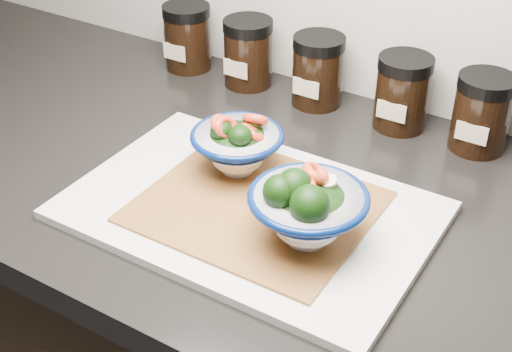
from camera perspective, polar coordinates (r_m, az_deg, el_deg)
The scene contains 10 objects.
countertop at distance 1.02m, azimuth -4.04°, elevation 0.17°, with size 3.50×0.60×0.04m, color black.
cutting_board at distance 0.90m, azimuth -0.52°, elevation -2.76°, with size 0.45×0.30×0.01m, color silver.
bamboo_mat at distance 0.89m, azimuth 0.00°, elevation -2.44°, with size 0.28×0.24×0.00m, color #A86E32.
bowl_left at distance 0.94m, azimuth -1.55°, elevation 2.50°, with size 0.12×0.12×0.09m.
bowl_right at distance 0.81m, azimuth 4.09°, elevation -2.63°, with size 0.14×0.14×0.10m.
spice_jar_a at distance 1.26m, azimuth -5.51°, elevation 11.02°, with size 0.08×0.08×0.11m.
spice_jar_b at distance 1.19m, azimuth -0.64°, elevation 9.84°, with size 0.08×0.08×0.11m.
spice_jar_c at distance 1.14m, azimuth 4.96°, elevation 8.40°, with size 0.08×0.08×0.11m.
spice_jar_d at distance 1.09m, azimuth 11.63°, elevation 6.57°, with size 0.08×0.08×0.11m.
spice_jar_e at distance 1.06m, azimuth 17.61°, elevation 4.84°, with size 0.08×0.08×0.11m.
Camera 1 is at (0.50, 0.77, 1.45)m, focal length 50.00 mm.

